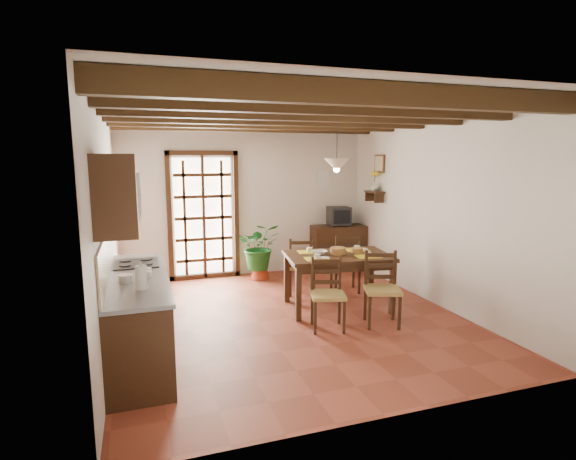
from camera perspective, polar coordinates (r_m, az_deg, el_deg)
name	(u,v)px	position (r m, az deg, el deg)	size (l,w,h in m)	color
ground_plane	(290,318)	(6.24, 0.30, -11.10)	(5.00, 5.00, 0.00)	brown
room_shell	(291,185)	(5.86, 0.32, 5.79)	(4.52, 5.02, 2.81)	silver
ceiling_beams	(291,116)	(5.87, 0.33, 14.33)	(4.50, 4.34, 0.20)	#2F1E0E
french_door	(203,213)	(8.12, -10.69, 2.07)	(1.26, 0.11, 2.32)	white
kitchen_counter	(138,315)	(5.22, -18.50, -10.23)	(0.64, 2.25, 1.38)	black
upper_cabinet	(116,194)	(4.25, -21.02, 4.29)	(0.35, 0.80, 0.70)	black
range_hood	(123,196)	(5.50, -20.19, 4.13)	(0.38, 0.60, 0.54)	white
counter_items	(136,270)	(5.17, -18.78, -4.81)	(0.50, 1.43, 0.25)	black
dining_table	(338,261)	(6.49, 6.35, -3.96)	(1.57, 1.12, 0.79)	#372111
chair_near_left	(327,307)	(5.81, 5.04, -9.73)	(0.51, 0.49, 0.91)	#AA9048
chair_near_right	(382,302)	(6.04, 11.81, -8.98)	(0.56, 0.54, 0.96)	#AA9048
chair_far_left	(301,276)	(7.20, 1.69, -5.88)	(0.52, 0.51, 0.93)	#AA9048
chair_far_right	(345,273)	(7.39, 7.27, -5.49)	(0.52, 0.50, 0.95)	#AA9048
table_setting	(338,249)	(6.45, 6.38, -2.45)	(1.07, 0.71, 0.10)	yellow
table_bowl	(319,252)	(6.44, 4.01, -2.86)	(0.22, 0.22, 0.05)	white
sideboard	(338,248)	(8.74, 6.39, -2.25)	(1.02, 0.46, 0.87)	black
crt_tv	(339,216)	(8.63, 6.49, 1.80)	(0.43, 0.40, 0.34)	black
fuse_box	(322,179)	(8.71, 4.40, 6.48)	(0.25, 0.03, 0.32)	white
plant_pot	(260,273)	(8.12, -3.57, -5.45)	(0.34, 0.34, 0.21)	maroon
potted_plant	(260,248)	(8.01, -3.61, -2.27)	(1.96, 1.68, 2.18)	#144C19
wall_shelf	(374,194)	(8.22, 10.91, 4.50)	(0.20, 0.42, 0.20)	black
shelf_vase	(375,186)	(8.21, 10.94, 5.47)	(0.15, 0.15, 0.15)	#B2BFB2
shelf_flowers	(375,175)	(8.20, 10.99, 6.92)	(0.14, 0.14, 0.36)	yellow
framed_picture	(379,164)	(8.24, 11.54, 8.25)	(0.03, 0.32, 0.32)	brown
pendant_lamp	(337,164)	(6.41, 6.20, 8.38)	(0.36, 0.36, 0.84)	black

